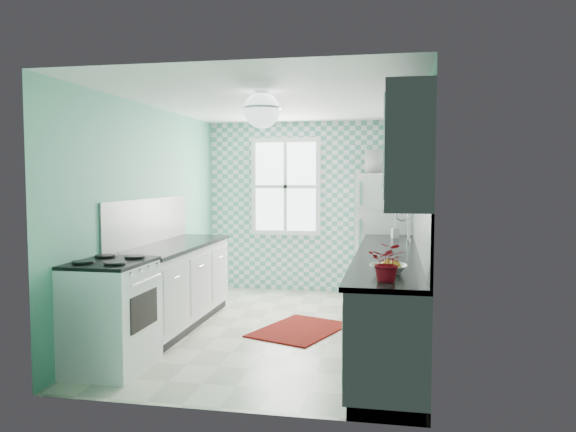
% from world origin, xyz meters
% --- Properties ---
extents(floor, '(3.00, 4.40, 0.02)m').
position_xyz_m(floor, '(0.00, 0.00, -0.01)').
color(floor, beige).
rests_on(floor, ground).
extents(ceiling, '(3.00, 4.40, 0.02)m').
position_xyz_m(ceiling, '(0.00, 0.00, 2.51)').
color(ceiling, white).
rests_on(ceiling, wall_back).
extents(wall_back, '(3.00, 0.02, 2.50)m').
position_xyz_m(wall_back, '(0.00, 2.21, 1.25)').
color(wall_back, '#5AAB8D').
rests_on(wall_back, floor).
extents(wall_front, '(3.00, 0.02, 2.50)m').
position_xyz_m(wall_front, '(0.00, -2.21, 1.25)').
color(wall_front, '#5AAB8D').
rests_on(wall_front, floor).
extents(wall_left, '(0.02, 4.40, 2.50)m').
position_xyz_m(wall_left, '(-1.51, 0.00, 1.25)').
color(wall_left, '#5AAB8D').
rests_on(wall_left, floor).
extents(wall_right, '(0.02, 4.40, 2.50)m').
position_xyz_m(wall_right, '(1.51, 0.00, 1.25)').
color(wall_right, '#5AAB8D').
rests_on(wall_right, floor).
extents(accent_wall, '(3.00, 0.01, 2.50)m').
position_xyz_m(accent_wall, '(0.00, 2.19, 1.25)').
color(accent_wall, '#59A497').
rests_on(accent_wall, wall_back).
extents(window, '(1.04, 0.05, 1.44)m').
position_xyz_m(window, '(-0.35, 2.16, 1.55)').
color(window, white).
rests_on(window, wall_back).
extents(backsplash_right, '(0.02, 3.60, 0.51)m').
position_xyz_m(backsplash_right, '(1.49, -0.40, 1.20)').
color(backsplash_right, white).
rests_on(backsplash_right, wall_right).
extents(backsplash_left, '(0.02, 2.15, 0.51)m').
position_xyz_m(backsplash_left, '(-1.49, -0.07, 1.20)').
color(backsplash_left, white).
rests_on(backsplash_left, wall_left).
extents(upper_cabinets_right, '(0.33, 3.20, 0.90)m').
position_xyz_m(upper_cabinets_right, '(1.33, -0.60, 1.90)').
color(upper_cabinets_right, white).
rests_on(upper_cabinets_right, wall_right).
extents(upper_cabinet_fridge, '(0.40, 0.74, 0.40)m').
position_xyz_m(upper_cabinet_fridge, '(1.30, 1.83, 2.25)').
color(upper_cabinet_fridge, white).
rests_on(upper_cabinet_fridge, wall_right).
extents(ceiling_light, '(0.34, 0.34, 0.35)m').
position_xyz_m(ceiling_light, '(0.00, -0.80, 2.32)').
color(ceiling_light, silver).
rests_on(ceiling_light, ceiling).
extents(base_cabinets_right, '(0.60, 3.60, 0.90)m').
position_xyz_m(base_cabinets_right, '(1.20, -0.40, 0.45)').
color(base_cabinets_right, white).
rests_on(base_cabinets_right, floor).
extents(countertop_right, '(0.63, 3.60, 0.04)m').
position_xyz_m(countertop_right, '(1.19, -0.40, 0.92)').
color(countertop_right, black).
rests_on(countertop_right, base_cabinets_right).
extents(base_cabinets_left, '(0.60, 2.15, 0.90)m').
position_xyz_m(base_cabinets_left, '(-1.20, -0.07, 0.45)').
color(base_cabinets_left, white).
rests_on(base_cabinets_left, floor).
extents(countertop_left, '(0.63, 2.15, 0.04)m').
position_xyz_m(countertop_left, '(-1.19, -0.07, 0.92)').
color(countertop_left, black).
rests_on(countertop_left, base_cabinets_left).
extents(fridge, '(0.76, 0.75, 1.74)m').
position_xyz_m(fridge, '(1.11, 1.79, 0.87)').
color(fridge, white).
rests_on(fridge, floor).
extents(stove, '(0.63, 0.78, 0.95)m').
position_xyz_m(stove, '(-1.20, -1.51, 0.49)').
color(stove, white).
rests_on(stove, floor).
extents(sink, '(0.55, 0.46, 0.53)m').
position_xyz_m(sink, '(1.20, 0.50, 0.93)').
color(sink, silver).
rests_on(sink, countertop_right).
extents(rug, '(1.11, 1.29, 0.02)m').
position_xyz_m(rug, '(0.23, 0.01, 0.01)').
color(rug, '#600010').
rests_on(rug, floor).
extents(dish_towel, '(0.05, 0.22, 0.32)m').
position_xyz_m(dish_towel, '(0.89, 0.82, 0.48)').
color(dish_towel, '#4DA4A4').
rests_on(dish_towel, base_cabinets_right).
extents(fruit_bowl, '(0.30, 0.30, 0.07)m').
position_xyz_m(fruit_bowl, '(1.20, -1.58, 0.98)').
color(fruit_bowl, white).
rests_on(fruit_bowl, countertop_right).
extents(potted_plant, '(0.32, 0.29, 0.29)m').
position_xyz_m(potted_plant, '(1.20, -1.95, 1.08)').
color(potted_plant, '#BA1134').
rests_on(potted_plant, countertop_right).
extents(soap_bottle, '(0.11, 0.11, 0.18)m').
position_xyz_m(soap_bottle, '(1.25, 1.00, 1.03)').
color(soap_bottle, '#A8BDCB').
rests_on(soap_bottle, countertop_right).
extents(microwave, '(0.57, 0.40, 0.31)m').
position_xyz_m(microwave, '(1.11, 1.79, 1.90)').
color(microwave, silver).
rests_on(microwave, fridge).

